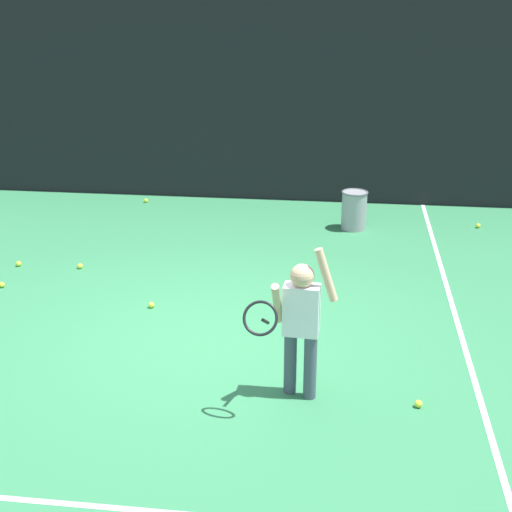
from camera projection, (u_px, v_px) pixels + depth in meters
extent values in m
plane|color=#2D7247|center=(204.00, 336.00, 7.46)|extent=(20.00, 20.00, 0.00)
cube|color=white|center=(127.00, 509.00, 4.99)|extent=(9.00, 0.05, 0.00)
cube|color=white|center=(453.00, 309.00, 8.08)|extent=(0.05, 9.00, 0.00)
cube|color=black|center=(264.00, 91.00, 11.65)|extent=(12.52, 0.08, 3.52)
cylinder|color=slate|center=(79.00, 83.00, 12.05)|extent=(0.09, 0.09, 3.67)
cylinder|color=slate|center=(265.00, 86.00, 11.68)|extent=(0.09, 0.09, 3.67)
cylinder|color=slate|center=(462.00, 89.00, 11.31)|extent=(0.09, 0.09, 3.67)
cylinder|color=#3F4C59|center=(290.00, 362.00, 6.34)|extent=(0.11, 0.11, 0.58)
cylinder|color=#3F4C59|center=(310.00, 367.00, 6.25)|extent=(0.11, 0.11, 0.58)
cube|color=white|center=(301.00, 310.00, 6.12)|extent=(0.31, 0.19, 0.44)
sphere|color=tan|center=(302.00, 276.00, 6.02)|extent=(0.20, 0.20, 0.20)
cylinder|color=tan|center=(326.00, 275.00, 5.99)|extent=(0.21, 0.08, 0.46)
cylinder|color=tan|center=(277.00, 303.00, 6.08)|extent=(0.09, 0.29, 0.43)
cylinder|color=black|center=(265.00, 321.00, 6.02)|extent=(0.04, 0.24, 0.15)
torus|color=black|center=(260.00, 318.00, 5.77)|extent=(0.29, 0.18, 0.26)
cylinder|color=gray|center=(354.00, 211.00, 10.64)|extent=(0.36, 0.36, 0.55)
torus|color=#595B60|center=(355.00, 192.00, 10.55)|extent=(0.38, 0.38, 0.02)
sphere|color=#CCE033|center=(418.00, 404.00, 6.19)|extent=(0.07, 0.07, 0.07)
sphere|color=#CCE033|center=(146.00, 201.00, 12.02)|extent=(0.07, 0.07, 0.07)
sphere|color=#CCE033|center=(80.00, 266.00, 9.22)|extent=(0.07, 0.07, 0.07)
sphere|color=#CCE033|center=(478.00, 226.00, 10.76)|extent=(0.07, 0.07, 0.07)
sphere|color=#CCE033|center=(19.00, 264.00, 9.29)|extent=(0.07, 0.07, 0.07)
sphere|color=#CCE033|center=(151.00, 305.00, 8.10)|extent=(0.07, 0.07, 0.07)
sphere|color=#CCE033|center=(2.00, 285.00, 8.64)|extent=(0.07, 0.07, 0.07)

